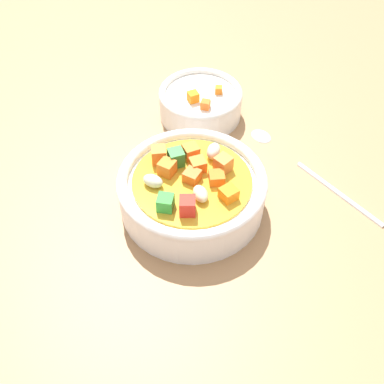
{
  "coord_description": "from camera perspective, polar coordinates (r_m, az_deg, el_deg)",
  "views": [
    {
      "loc": [
        -36.27,
        -14.23,
        45.79
      ],
      "look_at": [
        0.0,
        0.0,
        2.55
      ],
      "focal_mm": 45.58,
      "sensor_mm": 36.0,
      "label": 1
    }
  ],
  "objects": [
    {
      "name": "side_bowl_small",
      "position": [
        0.71,
        0.99,
        10.43
      ],
      "size": [
        11.93,
        11.93,
        5.09
      ],
      "color": "white",
      "rests_on": "ground_plane"
    },
    {
      "name": "soup_bowl_main",
      "position": [
        0.58,
        -0.01,
        0.25
      ],
      "size": [
        17.64,
        17.64,
        6.7
      ],
      "color": "white",
      "rests_on": "ground_plane"
    },
    {
      "name": "spoon",
      "position": [
        0.66,
        12.55,
        3.32
      ],
      "size": [
        12.37,
        20.16,
        0.75
      ],
      "rotation": [
        0.0,
        0.0,
        7.34
      ],
      "color": "silver",
      "rests_on": "ground_plane"
    },
    {
      "name": "ground_plane",
      "position": [
        0.61,
        0.0,
        -2.23
      ],
      "size": [
        140.0,
        140.0,
        2.0
      ],
      "primitive_type": "cube",
      "color": "#9E754F"
    }
  ]
}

